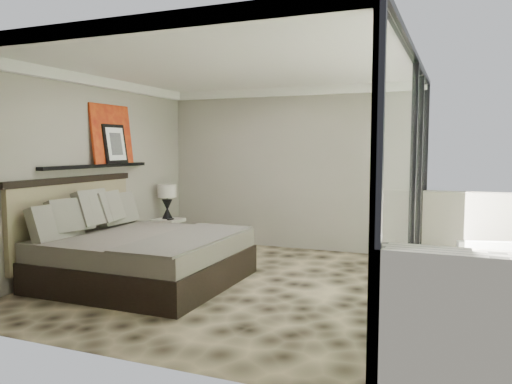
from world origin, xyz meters
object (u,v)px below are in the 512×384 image
at_px(nightstand, 168,235).
at_px(lounger, 505,286).
at_px(table_lamp, 167,197).
at_px(bed, 138,253).

relative_size(nightstand, lounger, 0.29).
bearing_deg(nightstand, lounger, -0.92).
xyz_separation_m(nightstand, table_lamp, (-0.03, 0.04, 0.67)).
xyz_separation_m(bed, table_lamp, (-0.85, 2.08, 0.53)).
xyz_separation_m(bed, lounger, (4.43, 0.88, -0.20)).
distance_m(nightstand, lounger, 5.38).
bearing_deg(bed, nightstand, 111.83).
height_order(bed, table_lamp, bed).
bearing_deg(lounger, bed, 176.20).
height_order(bed, lounger, bed).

